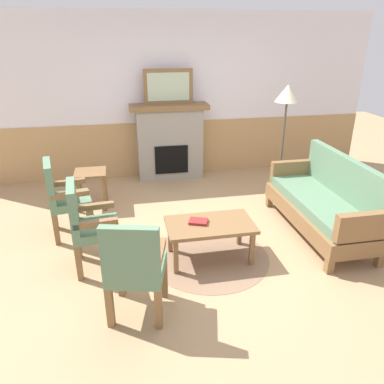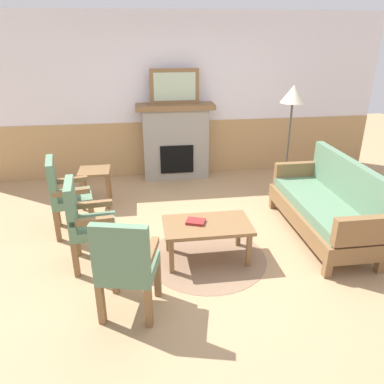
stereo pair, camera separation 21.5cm
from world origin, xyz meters
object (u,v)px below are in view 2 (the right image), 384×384
at_px(couch, 325,206).
at_px(book_on_table, 196,222).
at_px(fireplace, 176,141).
at_px(coffee_table, 207,228).
at_px(framed_picture, 175,86).
at_px(armchair_near_fireplace, 65,193).
at_px(armchair_front_left, 126,264).
at_px(side_table, 95,177).
at_px(floor_lamp_by_couch, 293,101).
at_px(armchair_by_window_left, 86,220).

height_order(couch, book_on_table, couch).
relative_size(fireplace, coffee_table, 1.35).
relative_size(framed_picture, armchair_near_fireplace, 0.82).
distance_m(couch, armchair_front_left, 2.64).
xyz_separation_m(armchair_near_fireplace, side_table, (0.28, 0.78, -0.10)).
distance_m(couch, floor_lamp_by_couch, 1.70).
height_order(armchair_front_left, side_table, armchair_front_left).
bearing_deg(couch, armchair_by_window_left, -175.27).
height_order(coffee_table, armchair_by_window_left, armchair_by_window_left).
xyz_separation_m(book_on_table, armchair_by_window_left, (-1.17, 0.04, 0.08)).
distance_m(book_on_table, armchair_near_fireplace, 1.73).
bearing_deg(side_table, framed_picture, 37.73).
distance_m(coffee_table, book_on_table, 0.15).
bearing_deg(framed_picture, armchair_near_fireplace, -131.37).
bearing_deg(armchair_front_left, armchair_by_window_left, 116.56).
bearing_deg(fireplace, armchair_by_window_left, -115.49).
relative_size(framed_picture, side_table, 1.45).
bearing_deg(armchair_near_fireplace, book_on_table, -28.63).
xyz_separation_m(coffee_table, armchair_near_fireplace, (-1.64, 0.86, 0.15)).
relative_size(coffee_table, armchair_near_fireplace, 0.98).
distance_m(couch, armchair_near_fireplace, 3.23).
height_order(couch, armchair_front_left, same).
bearing_deg(floor_lamp_by_couch, book_on_table, -135.94).
bearing_deg(coffee_table, floor_lamp_by_couch, 46.95).
height_order(book_on_table, side_table, side_table).
bearing_deg(armchair_near_fireplace, framed_picture, 48.63).
bearing_deg(framed_picture, coffee_table, -88.28).
xyz_separation_m(fireplace, book_on_table, (-0.05, -2.60, -0.20)).
xyz_separation_m(fireplace, framed_picture, (0.00, 0.00, 0.91)).
bearing_deg(armchair_near_fireplace, armchair_front_left, -64.81).
bearing_deg(framed_picture, floor_lamp_by_couch, -31.51).
xyz_separation_m(fireplace, armchair_front_left, (-0.78, -3.43, -0.11)).
bearing_deg(fireplace, floor_lamp_by_couch, -31.51).
xyz_separation_m(couch, coffee_table, (-1.54, -0.32, -0.01)).
height_order(armchair_by_window_left, side_table, armchair_by_window_left).
xyz_separation_m(couch, floor_lamp_by_couch, (0.00, 1.33, 1.05)).
height_order(book_on_table, armchair_near_fireplace, armchair_near_fireplace).
bearing_deg(armchair_near_fireplace, floor_lamp_by_couch, 13.81).
xyz_separation_m(framed_picture, book_on_table, (-0.05, -2.60, -1.10)).
height_order(couch, floor_lamp_by_couch, floor_lamp_by_couch).
relative_size(armchair_by_window_left, side_table, 1.78).
bearing_deg(book_on_table, couch, 9.50).
relative_size(fireplace, floor_lamp_by_couch, 0.77).
distance_m(coffee_table, floor_lamp_by_couch, 2.49).
xyz_separation_m(coffee_table, book_on_table, (-0.12, 0.04, 0.07)).
relative_size(fireplace, armchair_by_window_left, 1.33).
relative_size(fireplace, armchair_near_fireplace, 1.33).
relative_size(armchair_front_left, floor_lamp_by_couch, 0.58).
xyz_separation_m(framed_picture, floor_lamp_by_couch, (1.62, -0.99, -0.11)).
height_order(fireplace, floor_lamp_by_couch, floor_lamp_by_couch).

